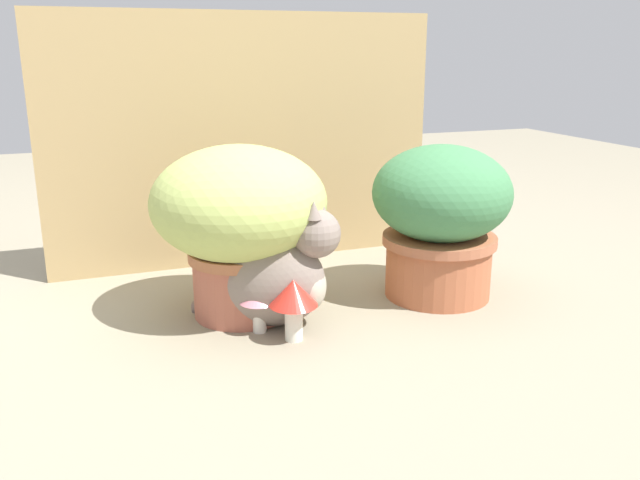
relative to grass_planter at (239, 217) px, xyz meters
name	(u,v)px	position (x,y,z in m)	size (l,w,h in m)	color
ground_plane	(272,318)	(0.06, -0.05, -0.24)	(6.00, 6.00, 0.00)	gray
cardboard_backdrop	(245,141)	(0.12, 0.41, 0.12)	(1.15, 0.03, 0.72)	tan
grass_planter	(239,217)	(0.00, 0.00, 0.00)	(0.41, 0.41, 0.41)	#AF5F4A
leafy_planter	(440,215)	(0.51, -0.05, -0.03)	(0.35, 0.35, 0.39)	#AF5E3D
cat	(277,275)	(0.06, -0.09, -0.12)	(0.34, 0.30, 0.32)	gray
mushroom_ornament_pink	(259,295)	(0.01, -0.12, -0.15)	(0.09, 0.09, 0.12)	silver
mushroom_ornament_red	(293,297)	(0.07, -0.19, -0.14)	(0.11, 0.11, 0.14)	white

